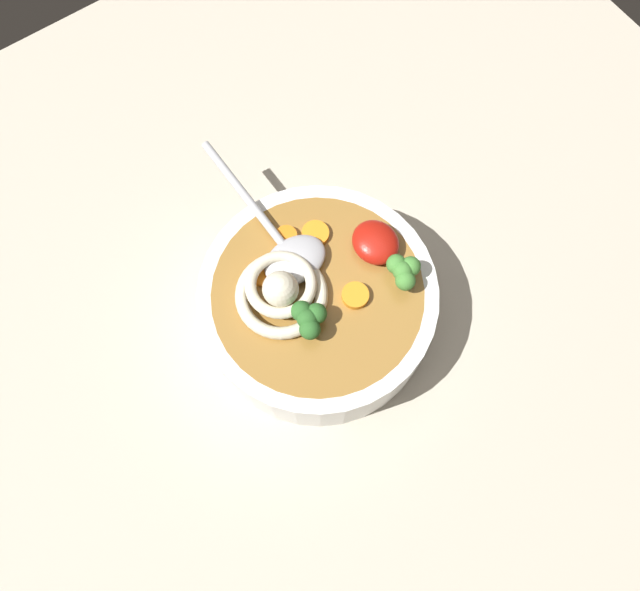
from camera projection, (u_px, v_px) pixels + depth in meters
table_slab at (349, 302)px, 66.17cm from camera, size 96.71×96.71×4.03cm
soup_bowl at (320, 308)px, 60.04cm from camera, size 21.84×21.84×6.96cm
noodle_pile at (281, 291)px, 55.81cm from camera, size 9.10×8.92×3.66cm
soup_spoon at (286, 249)px, 57.55cm from camera, size 17.25×6.07×1.60cm
chili_sauce_dollop at (375, 242)px, 57.52cm from camera, size 4.56×4.10×2.05cm
broccoli_floret_rear at (404, 271)px, 55.81cm from camera, size 3.51×3.02×2.78cm
broccoli_floret_front at (309, 318)px, 54.26cm from camera, size 3.61×3.11×2.86cm
carrot_slice_extra_b at (355, 296)px, 56.51cm from camera, size 2.46×2.46×0.68cm
carrot_slice_beside_noodles at (286, 236)px, 58.49cm from camera, size 2.03×2.03×0.65cm
carrot_slice_right at (266, 272)px, 57.42cm from camera, size 2.90×2.90×0.42cm
carrot_slice_far at (315, 234)px, 58.65cm from camera, size 2.54×2.54×0.55cm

